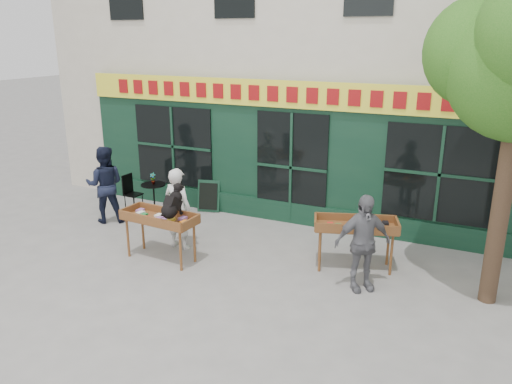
% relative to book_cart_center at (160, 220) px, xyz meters
% --- Properties ---
extents(ground, '(80.00, 80.00, 0.00)m').
position_rel_book_cart_center_xyz_m(ground, '(1.58, 0.65, -0.82)').
color(ground, slate).
rests_on(ground, ground).
extents(building, '(14.00, 7.26, 10.00)m').
position_rel_book_cart_center_xyz_m(building, '(1.58, 6.62, 4.15)').
color(building, beige).
rests_on(building, ground).
extents(book_cart_center, '(1.54, 0.73, 0.99)m').
position_rel_book_cart_center_xyz_m(book_cart_center, '(0.00, 0.00, 0.00)').
color(book_cart_center, brown).
rests_on(book_cart_center, ground).
extents(dog, '(0.38, 0.62, 0.60)m').
position_rel_book_cart_center_xyz_m(dog, '(0.35, -0.05, 0.47)').
color(dog, black).
rests_on(dog, book_cart_center).
extents(woman, '(0.65, 0.45, 1.70)m').
position_rel_book_cart_center_xyz_m(woman, '(0.00, 0.65, 0.03)').
color(woman, silver).
rests_on(woman, ground).
extents(book_cart_right, '(1.62, 1.05, 0.99)m').
position_rel_book_cart_center_xyz_m(book_cart_right, '(3.55, 1.21, 0.00)').
color(book_cart_right, brown).
rests_on(book_cart_right, ground).
extents(man_right, '(1.05, 0.95, 1.72)m').
position_rel_book_cart_center_xyz_m(man_right, '(3.85, 0.46, 0.04)').
color(man_right, '#5E5E63').
rests_on(man_right, ground).
extents(bistro_table, '(0.60, 0.60, 0.76)m').
position_rel_book_cart_center_xyz_m(bistro_table, '(-1.70, 2.13, -0.28)').
color(bistro_table, black).
rests_on(bistro_table, ground).
extents(bistro_chair_left, '(0.39, 0.38, 0.95)m').
position_rel_book_cart_center_xyz_m(bistro_chair_left, '(-2.34, 2.03, -0.26)').
color(bistro_chair_left, black).
rests_on(bistro_chair_left, ground).
extents(bistro_chair_right, '(0.51, 0.51, 0.95)m').
position_rel_book_cart_center_xyz_m(bistro_chair_right, '(-1.08, 2.24, -0.26)').
color(bistro_chair_right, black).
rests_on(bistro_chair_right, ground).
extents(potted_plant, '(0.17, 0.13, 0.28)m').
position_rel_book_cart_center_xyz_m(potted_plant, '(-1.70, 2.13, 0.09)').
color(potted_plant, gray).
rests_on(potted_plant, bistro_table).
extents(man_left, '(1.11, 1.05, 1.82)m').
position_rel_book_cart_center_xyz_m(man_left, '(-2.40, 1.23, 0.09)').
color(man_left, black).
rests_on(man_left, ground).
extents(chalkboard, '(0.59, 0.32, 0.79)m').
position_rel_book_cart_center_xyz_m(chalkboard, '(-0.56, 2.84, -0.42)').
color(chalkboard, black).
rests_on(chalkboard, ground).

